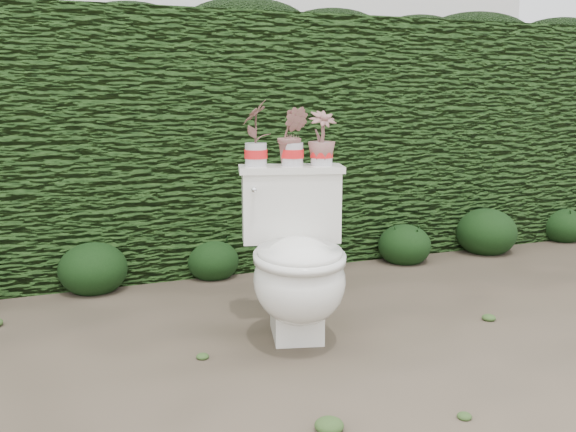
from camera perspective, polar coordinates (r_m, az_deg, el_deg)
name	(u,v)px	position (r m, az deg, el deg)	size (l,w,h in m)	color
ground	(337,330)	(3.13, 4.36, -10.11)	(60.00, 60.00, 0.00)	brown
hedge	(237,140)	(4.43, -4.58, 6.73)	(8.00, 1.00, 1.60)	#264717
house_wall	(181,24)	(8.87, -9.49, 16.48)	(8.00, 3.50, 4.00)	silver
toilet	(297,263)	(2.93, 0.80, -4.23)	(0.61, 0.77, 0.78)	white
potted_plant_left	(256,135)	(3.06, -2.89, 7.24)	(0.16, 0.11, 0.30)	#376B21
potted_plant_center	(292,138)	(3.07, 0.39, 6.96)	(0.15, 0.12, 0.27)	#376B21
potted_plant_right	(322,140)	(3.10, 3.02, 6.79)	(0.14, 0.14, 0.25)	#376B21
liriope_clump_2	(93,264)	(3.84, -16.97, -4.10)	(0.39, 0.39, 0.31)	black
liriope_clump_3	(213,256)	(3.98, -6.71, -3.58)	(0.32, 0.32, 0.26)	black
liriope_clump_4	(310,244)	(4.17, 2.00, -2.50)	(0.38, 0.38, 0.31)	black
liriope_clump_5	(405,241)	(4.37, 10.32, -2.20)	(0.35, 0.35, 0.28)	black
liriope_clump_6	(486,228)	(4.77, 17.23, -1.05)	(0.43, 0.43, 0.34)	black
liriope_clump_7	(564,223)	(5.37, 23.31, -0.54)	(0.34, 0.34, 0.27)	black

